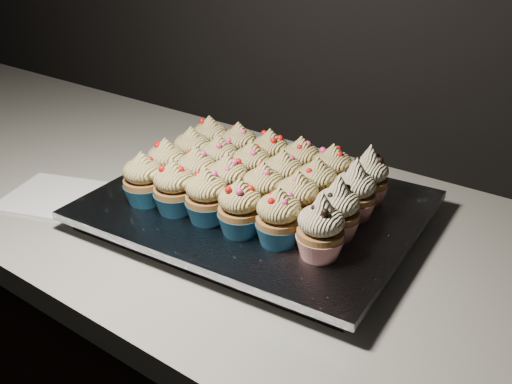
{
  "coord_description": "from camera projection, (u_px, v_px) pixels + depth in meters",
  "views": [
    {
      "loc": [
        0.54,
        1.06,
        1.35
      ],
      "look_at": [
        0.08,
        1.69,
        0.95
      ],
      "focal_mm": 40.0,
      "sensor_mm": 36.0,
      "label": 1
    }
  ],
  "objects": [
    {
      "name": "cupcake_9",
      "position": [
        263.0,
        191.0,
        0.83
      ],
      "size": [
        0.06,
        0.06,
        0.08
      ],
      "color": "navy",
      "rests_on": "foil_lining"
    },
    {
      "name": "cupcake_23",
      "position": [
        368.0,
        178.0,
        0.86
      ],
      "size": [
        0.06,
        0.06,
        0.1
      ],
      "color": "red",
      "rests_on": "foil_lining"
    },
    {
      "name": "worktop",
      "position": [
        221.0,
        214.0,
        0.95
      ],
      "size": [
        2.44,
        0.64,
        0.04
      ],
      "primitive_type": "cube",
      "color": "beige",
      "rests_on": "cabinet"
    },
    {
      "name": "cupcake_12",
      "position": [
        192.0,
        152.0,
        0.95
      ],
      "size": [
        0.06,
        0.06,
        0.08
      ],
      "color": "navy",
      "rests_on": "foil_lining"
    },
    {
      "name": "foil_lining",
      "position": [
        256.0,
        205.0,
        0.88
      ],
      "size": [
        0.51,
        0.42,
        0.01
      ],
      "primitive_type": "cube",
      "rotation": [
        0.0,
        0.0,
        0.08
      ],
      "color": "silver",
      "rests_on": "baking_tray"
    },
    {
      "name": "cupcake_21",
      "position": [
        301.0,
        163.0,
        0.91
      ],
      "size": [
        0.06,
        0.06,
        0.08
      ],
      "color": "navy",
      "rests_on": "foil_lining"
    },
    {
      "name": "cupcake_22",
      "position": [
        332.0,
        171.0,
        0.89
      ],
      "size": [
        0.06,
        0.06,
        0.08
      ],
      "color": "navy",
      "rests_on": "foil_lining"
    },
    {
      "name": "cupcake_11",
      "position": [
        337.0,
        211.0,
        0.77
      ],
      "size": [
        0.06,
        0.06,
        0.1
      ],
      "color": "red",
      "rests_on": "foil_lining"
    },
    {
      "name": "baking_tray",
      "position": [
        256.0,
        214.0,
        0.89
      ],
      "size": [
        0.47,
        0.38,
        0.02
      ],
      "primitive_type": "cube",
      "rotation": [
        0.0,
        0.0,
        0.08
      ],
      "color": "black",
      "rests_on": "worktop"
    },
    {
      "name": "cupcake_13",
      "position": [
        219.0,
        161.0,
        0.92
      ],
      "size": [
        0.06,
        0.06,
        0.08
      ],
      "color": "navy",
      "rests_on": "foil_lining"
    },
    {
      "name": "cupcake_15",
      "position": [
        283.0,
        177.0,
        0.87
      ],
      "size": [
        0.06,
        0.06,
        0.08
      ],
      "color": "navy",
      "rests_on": "foil_lining"
    },
    {
      "name": "cupcake_1",
      "position": [
        174.0,
        188.0,
        0.83
      ],
      "size": [
        0.06,
        0.06,
        0.08
      ],
      "color": "navy",
      "rests_on": "foil_lining"
    },
    {
      "name": "napkin",
      "position": [
        51.0,
        196.0,
        0.97
      ],
      "size": [
        0.18,
        0.18,
        0.0
      ],
      "primitive_type": "cube",
      "rotation": [
        0.0,
        0.0,
        0.36
      ],
      "color": "white",
      "rests_on": "worktop"
    },
    {
      "name": "cupcake_10",
      "position": [
        297.0,
        200.0,
        0.8
      ],
      "size": [
        0.06,
        0.06,
        0.08
      ],
      "color": "navy",
      "rests_on": "foil_lining"
    },
    {
      "name": "cupcake_18",
      "position": [
        210.0,
        141.0,
        1.0
      ],
      "size": [
        0.06,
        0.06,
        0.08
      ],
      "color": "navy",
      "rests_on": "foil_lining"
    },
    {
      "name": "cupcake_4",
      "position": [
        279.0,
        218.0,
        0.76
      ],
      "size": [
        0.06,
        0.06,
        0.08
      ],
      "color": "navy",
      "rests_on": "foil_lining"
    },
    {
      "name": "cupcake_16",
      "position": [
        316.0,
        185.0,
        0.84
      ],
      "size": [
        0.06,
        0.06,
        0.08
      ],
      "color": "navy",
      "rests_on": "foil_lining"
    },
    {
      "name": "cupcake_8",
      "position": [
        228.0,
        182.0,
        0.85
      ],
      "size": [
        0.06,
        0.06,
        0.08
      ],
      "color": "navy",
      "rests_on": "foil_lining"
    },
    {
      "name": "cupcake_20",
      "position": [
        270.0,
        155.0,
        0.94
      ],
      "size": [
        0.06,
        0.06,
        0.08
      ],
      "color": "navy",
      "rests_on": "foil_lining"
    },
    {
      "name": "cupcake_5",
      "position": [
        321.0,
        229.0,
        0.73
      ],
      "size": [
        0.06,
        0.06,
        0.1
      ],
      "color": "red",
      "rests_on": "foil_lining"
    },
    {
      "name": "cupcake_0",
      "position": [
        143.0,
        180.0,
        0.86
      ],
      "size": [
        0.06,
        0.06,
        0.08
      ],
      "color": "navy",
      "rests_on": "foil_lining"
    },
    {
      "name": "cupcake_19",
      "position": [
        239.0,
        148.0,
        0.97
      ],
      "size": [
        0.06,
        0.06,
        0.08
      ],
      "color": "navy",
      "rests_on": "foil_lining"
    },
    {
      "name": "cupcake_3",
      "position": [
        240.0,
        209.0,
        0.78
      ],
      "size": [
        0.06,
        0.06,
        0.08
      ],
      "color": "navy",
      "rests_on": "foil_lining"
    },
    {
      "name": "cupcake_7",
      "position": [
        197.0,
        174.0,
        0.88
      ],
      "size": [
        0.06,
        0.06,
        0.08
      ],
      "color": "navy",
      "rests_on": "foil_lining"
    },
    {
      "name": "cupcake_2",
      "position": [
        207.0,
        197.0,
        0.81
      ],
      "size": [
        0.06,
        0.06,
        0.08
      ],
      "color": "navy",
      "rests_on": "foil_lining"
    },
    {
      "name": "cupcake_17",
      "position": [
        354.0,
        193.0,
        0.82
      ],
      "size": [
        0.06,
        0.06,
        0.1
      ],
      "color": "red",
      "rests_on": "foil_lining"
    },
    {
      "name": "cupcake_6",
      "position": [
        167.0,
        165.0,
        0.91
      ],
      "size": [
        0.06,
        0.06,
        0.08
      ],
      "color": "navy",
      "rests_on": "foil_lining"
    },
    {
      "name": "cupcake_14",
      "position": [
        252.0,
        168.0,
        0.9
      ],
      "size": [
        0.06,
        0.06,
        0.08
      ],
      "color": "navy",
      "rests_on": "foil_lining"
    }
  ]
}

